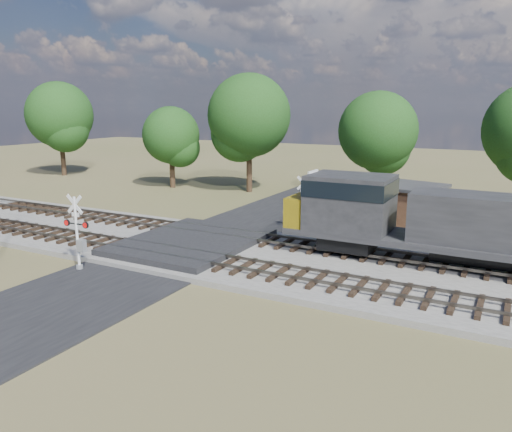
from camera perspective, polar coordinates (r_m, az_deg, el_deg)
The scene contains 10 objects.
ground at distance 29.70m, azimuth -7.95°, elevation -3.95°, with size 160.00×160.00×0.00m, color brown.
ballast_bed at distance 25.81m, azimuth 11.16°, elevation -6.28°, with size 140.00×10.00×0.30m, color gray.
road at distance 29.69m, azimuth -7.95°, elevation -3.88°, with size 7.00×60.00×0.08m, color black.
crossing_panel at distance 30.00m, azimuth -7.41°, elevation -3.14°, with size 7.00×9.00×0.62m, color #262628.
track_near at distance 26.31m, azimuth -4.99°, elevation -5.12°, with size 140.00×2.60×0.33m.
track_far at distance 30.44m, azimuth 0.12°, elevation -2.61°, with size 140.00×2.60×0.33m.
crossing_signal_near at distance 27.10m, azimuth -19.62°, elevation -2.54°, with size 1.61×0.35×4.00m.
crossing_signal_far at distance 33.45m, azimuth 5.30°, elevation 0.79°, with size 1.54×0.36×3.82m.
equipment_shed at distance 36.08m, azimuth 16.71°, elevation 1.11°, with size 5.45×5.45×3.06m.
treeline at distance 43.66m, azimuth 16.16°, elevation 10.07°, with size 87.22×8.50×11.53m.
Camera 1 is at (16.85, -22.98, 8.37)m, focal length 35.00 mm.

